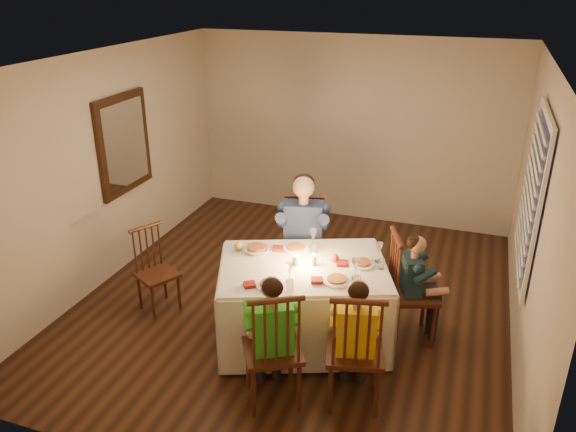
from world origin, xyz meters
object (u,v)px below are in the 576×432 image
(chair_near_right, at_px, (352,400))
(chair_adult, at_px, (302,293))
(chair_end, at_px, (408,336))
(chair_extra, at_px, (161,308))
(chair_near_left, at_px, (273,398))
(child_green, at_px, (273,398))
(adult, at_px, (302,293))
(child_teal, at_px, (408,336))
(dining_table, at_px, (303,287))
(serving_bowl, at_px, (257,250))
(child_yellow, at_px, (352,400))

(chair_near_right, bearing_deg, chair_adult, -72.10)
(chair_end, xyz_separation_m, chair_extra, (-2.61, -0.37, 0.00))
(chair_near_left, relative_size, chair_end, 1.00)
(chair_near_right, height_order, child_green, child_green)
(adult, xyz_separation_m, child_teal, (1.25, -0.43, 0.00))
(chair_end, xyz_separation_m, child_green, (-0.96, -1.28, 0.00))
(chair_adult, distance_m, child_teal, 1.32)
(child_teal, bearing_deg, child_green, 122.20)
(chair_near_left, height_order, child_teal, chair_near_left)
(dining_table, bearing_deg, adult, 86.88)
(chair_near_right, relative_size, chair_end, 1.00)
(chair_adult, height_order, child_teal, chair_adult)
(child_teal, bearing_deg, chair_near_left, 122.20)
(chair_extra, relative_size, child_green, 0.78)
(chair_adult, height_order, chair_near_left, same)
(chair_end, distance_m, adult, 1.32)
(chair_adult, relative_size, serving_bowl, 4.70)
(chair_near_right, xyz_separation_m, child_teal, (0.32, 1.07, 0.00))
(chair_near_right, bearing_deg, child_green, 4.08)
(dining_table, distance_m, serving_bowl, 0.58)
(child_yellow, bearing_deg, chair_extra, -30.96)
(adult, bearing_deg, chair_extra, -163.37)
(adult, distance_m, child_green, 1.73)
(child_green, xyz_separation_m, child_yellow, (0.64, 0.21, 0.00))
(chair_end, bearing_deg, dining_table, 90.04)
(chair_near_right, height_order, adult, adult)
(chair_near_left, distance_m, child_teal, 1.60)
(dining_table, distance_m, chair_end, 1.21)
(chair_adult, distance_m, chair_near_right, 1.77)
(child_green, bearing_deg, dining_table, -118.51)
(chair_near_left, relative_size, serving_bowl, 4.70)
(dining_table, distance_m, adult, 1.03)
(chair_adult, xyz_separation_m, chair_near_left, (0.29, -1.71, 0.00))
(dining_table, xyz_separation_m, chair_extra, (-1.62, 0.01, -0.59))
(child_teal, distance_m, serving_bowl, 1.75)
(chair_near_right, relative_size, child_yellow, 0.96)
(chair_extra, xyz_separation_m, child_green, (1.64, -0.91, 0.00))
(chair_end, bearing_deg, chair_near_left, 122.20)
(chair_near_right, relative_size, child_green, 0.94)
(adult, distance_m, child_teal, 1.32)
(chair_near_left, bearing_deg, dining_table, -118.51)
(chair_near_right, distance_m, adult, 1.77)
(chair_end, distance_m, child_green, 1.60)
(chair_near_left, bearing_deg, adult, -110.57)
(chair_adult, height_order, child_yellow, child_yellow)
(dining_table, xyz_separation_m, chair_near_left, (0.03, -0.90, -0.59))
(chair_near_left, relative_size, adult, 0.80)
(chair_extra, xyz_separation_m, child_yellow, (2.28, -0.71, 0.00))
(serving_bowl, bearing_deg, chair_end, 10.74)
(dining_table, height_order, child_teal, dining_table)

